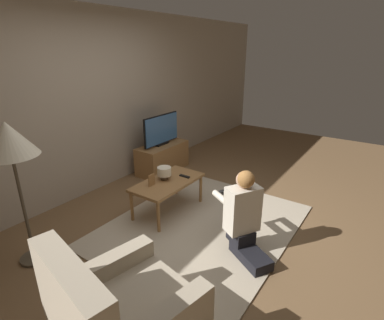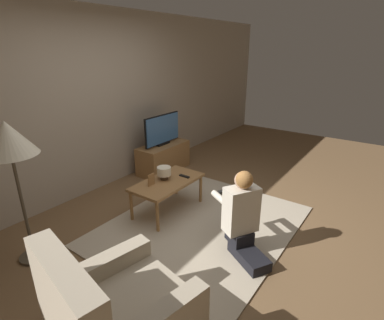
{
  "view_description": "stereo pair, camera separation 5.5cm",
  "coord_description": "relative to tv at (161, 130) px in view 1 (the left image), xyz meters",
  "views": [
    {
      "loc": [
        -2.66,
        -1.7,
        2.05
      ],
      "look_at": [
        0.45,
        0.47,
        0.62
      ],
      "focal_mm": 28.0,
      "sensor_mm": 36.0,
      "label": 1
    },
    {
      "loc": [
        -2.63,
        -1.74,
        2.05
      ],
      "look_at": [
        0.45,
        0.47,
        0.62
      ],
      "focal_mm": 28.0,
      "sensor_mm": 36.0,
      "label": 2
    }
  ],
  "objects": [
    {
      "name": "armchair",
      "position": [
        -2.74,
        -1.96,
        -0.46
      ],
      "size": [
        1.0,
        0.98,
        0.92
      ],
      "rotation": [
        0.0,
        0.0,
        1.37
      ],
      "color": "#B7A88E",
      "rests_on": "ground_plane"
    },
    {
      "name": "wall_back",
      "position": [
        -1.08,
        0.39,
        0.55
      ],
      "size": [
        10.0,
        0.06,
        2.6
      ],
      "color": "tan",
      "rests_on": "ground_plane"
    },
    {
      "name": "floor_lamp",
      "position": [
        -2.58,
        -0.45,
        0.5
      ],
      "size": [
        0.49,
        0.49,
        1.45
      ],
      "color": "#4C4233",
      "rests_on": "ground_plane"
    },
    {
      "name": "person_kneeling",
      "position": [
        -1.26,
        -2.15,
        -0.3
      ],
      "size": [
        0.63,
        0.84,
        0.92
      ],
      "rotation": [
        0.0,
        0.0,
        2.61
      ],
      "color": "black",
      "rests_on": "rug"
    },
    {
      "name": "coffee_table",
      "position": [
        -1.04,
        -0.98,
        -0.35
      ],
      "size": [
        0.97,
        0.51,
        0.44
      ],
      "color": "olive",
      "rests_on": "ground_plane"
    },
    {
      "name": "tv",
      "position": [
        0.0,
        0.0,
        0.0
      ],
      "size": [
        0.83,
        0.08,
        0.52
      ],
      "color": "black",
      "rests_on": "tv_stand"
    },
    {
      "name": "table_lamp",
      "position": [
        -1.03,
        -0.91,
        -0.2
      ],
      "size": [
        0.18,
        0.18,
        0.17
      ],
      "color": "#4C3823",
      "rests_on": "coffee_table"
    },
    {
      "name": "rug",
      "position": [
        -1.08,
        -1.54,
        -0.74
      ],
      "size": [
        2.44,
        1.98,
        0.02
      ],
      "color": "#BCAD93",
      "rests_on": "ground_plane"
    },
    {
      "name": "ground_plane",
      "position": [
        -1.08,
        -1.54,
        -0.75
      ],
      "size": [
        10.0,
        10.0,
        0.0
      ],
      "primitive_type": "plane",
      "color": "brown"
    },
    {
      "name": "picture_frame",
      "position": [
        -1.26,
        -0.9,
        -0.23
      ],
      "size": [
        0.11,
        0.01,
        0.15
      ],
      "color": "olive",
      "rests_on": "coffee_table"
    },
    {
      "name": "remote",
      "position": [
        -0.81,
        -1.08,
        -0.29
      ],
      "size": [
        0.04,
        0.15,
        0.02
      ],
      "color": "black",
      "rests_on": "coffee_table"
    },
    {
      "name": "tv_stand",
      "position": [
        0.0,
        -0.0,
        -0.5
      ],
      "size": [
        0.96,
        0.43,
        0.48
      ],
      "color": "olive",
      "rests_on": "ground_plane"
    }
  ]
}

